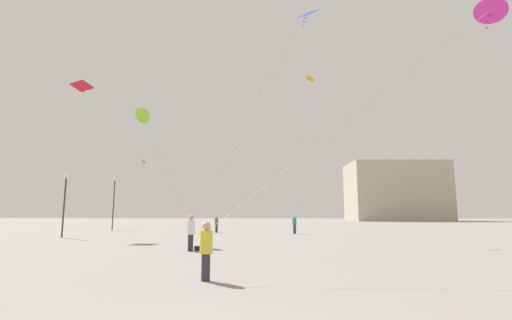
# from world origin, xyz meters

# --- Properties ---
(person_in_white) EXTENTS (0.38, 0.38, 1.76)m
(person_in_white) POSITION_xyz_m (-2.82, 13.77, 0.96)
(person_in_white) COLOR #2D2D33
(person_in_white) RESTS_ON ground_plane
(person_in_teal) EXTENTS (0.37, 0.37, 1.69)m
(person_in_teal) POSITION_xyz_m (3.32, 29.72, 0.93)
(person_in_teal) COLOR #2D2D33
(person_in_teal) RESTS_ON ground_plane
(person_in_green) EXTENTS (0.35, 0.35, 1.63)m
(person_in_green) POSITION_xyz_m (-4.14, 31.33, 0.89)
(person_in_green) COLOR #2D2D33
(person_in_green) RESTS_ON ground_plane
(person_in_yellow) EXTENTS (0.34, 0.34, 1.58)m
(person_in_yellow) POSITION_xyz_m (-0.68, 5.95, 0.87)
(person_in_yellow) COLOR #2D2D33
(person_in_yellow) RESTS_ON ground_plane
(kite_emerald_delta) EXTENTS (8.72, 3.20, 6.43)m
(kite_emerald_delta) POSITION_xyz_m (-12.29, 33.94, 7.23)
(kite_emerald_delta) COLOR green
(kite_amber_diamond) EXTENTS (1.40, 7.65, 11.22)m
(kite_amber_diamond) POSITION_xyz_m (4.21, 22.69, 11.88)
(kite_amber_diamond) COLOR yellow
(kite_crimson_delta) EXTENTS (11.97, 6.65, 11.87)m
(kite_crimson_delta) POSITION_xyz_m (-14.99, 25.55, 12.56)
(kite_crimson_delta) COLOR red
(kite_lime_diamond) EXTENTS (5.63, 6.80, 7.88)m
(kite_lime_diamond) POSITION_xyz_m (-7.75, 20.00, 8.59)
(kite_lime_diamond) COLOR #8CD12D
(kite_cobalt_delta) EXTENTS (7.19, 4.73, 13.74)m
(kite_cobalt_delta) POSITION_xyz_m (3.40, 17.70, 14.39)
(kite_cobalt_delta) COLOR blue
(kite_magenta_diamond) EXTENTS (12.86, 6.59, 10.20)m
(kite_magenta_diamond) POSITION_xyz_m (11.17, 11.56, 10.99)
(kite_magenta_diamond) COLOR #D12899
(building_left_hall) EXTENTS (25.15, 15.40, 15.49)m
(building_left_hall) POSITION_xyz_m (35.00, 94.93, 7.74)
(building_left_hall) COLOR #B2A893
(building_left_hall) RESTS_ON ground_plane
(lamppost_east) EXTENTS (0.36, 0.36, 4.92)m
(lamppost_east) POSITION_xyz_m (-14.95, 23.56, 3.31)
(lamppost_east) COLOR #2D2D30
(lamppost_east) RESTS_ON ground_plane
(lamppost_west) EXTENTS (0.36, 0.36, 5.86)m
(lamppost_west) POSITION_xyz_m (-16.49, 36.00, 3.84)
(lamppost_west) COLOR #2D2D30
(lamppost_west) RESTS_ON ground_plane
(handbag_beside_flyer) EXTENTS (0.34, 0.21, 0.24)m
(handbag_beside_flyer) POSITION_xyz_m (-2.47, 13.87, 0.12)
(handbag_beside_flyer) COLOR black
(handbag_beside_flyer) RESTS_ON ground_plane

